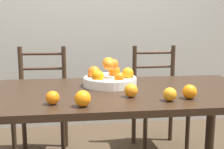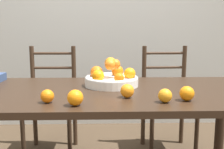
% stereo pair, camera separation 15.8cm
% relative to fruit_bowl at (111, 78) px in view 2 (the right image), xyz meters
% --- Properties ---
extents(wall_back, '(8.00, 0.06, 2.60)m').
position_rel_fruit_bowl_xyz_m(wall_back, '(-0.05, 1.34, 0.52)').
color(wall_back, beige).
rests_on(wall_back, ground_plane).
extents(dining_table, '(1.94, 0.87, 0.73)m').
position_rel_fruit_bowl_xyz_m(dining_table, '(-0.05, -0.13, -0.14)').
color(dining_table, black).
rests_on(dining_table, ground_plane).
extents(fruit_bowl, '(0.34, 0.34, 0.18)m').
position_rel_fruit_bowl_xyz_m(fruit_bowl, '(0.00, 0.00, 0.00)').
color(fruit_bowl, white).
rests_on(fruit_bowl, dining_table).
extents(orange_loose_0, '(0.07, 0.07, 0.07)m').
position_rel_fruit_bowl_xyz_m(orange_loose_0, '(0.25, -0.42, -0.02)').
color(orange_loose_0, orange).
rests_on(orange_loose_0, dining_table).
extents(orange_loose_1, '(0.07, 0.07, 0.07)m').
position_rel_fruit_bowl_xyz_m(orange_loose_1, '(0.37, -0.39, -0.01)').
color(orange_loose_1, orange).
rests_on(orange_loose_1, dining_table).
extents(orange_loose_2, '(0.07, 0.07, 0.07)m').
position_rel_fruit_bowl_xyz_m(orange_loose_2, '(0.08, -0.32, -0.01)').
color(orange_loose_2, orange).
rests_on(orange_loose_2, dining_table).
extents(orange_loose_3, '(0.07, 0.07, 0.07)m').
position_rel_fruit_bowl_xyz_m(orange_loose_3, '(-0.33, -0.41, -0.02)').
color(orange_loose_3, orange).
rests_on(orange_loose_3, dining_table).
extents(orange_loose_4, '(0.08, 0.08, 0.08)m').
position_rel_fruit_bowl_xyz_m(orange_loose_4, '(-0.18, -0.46, -0.01)').
color(orange_loose_4, orange).
rests_on(orange_loose_4, dining_table).
extents(chair_left, '(0.43, 0.41, 0.95)m').
position_rel_fruit_bowl_xyz_m(chair_left, '(-0.52, 0.60, -0.31)').
color(chair_left, '#382619').
rests_on(chair_left, ground_plane).
extents(chair_right, '(0.44, 0.42, 0.95)m').
position_rel_fruit_bowl_xyz_m(chair_right, '(0.52, 0.60, -0.31)').
color(chair_right, '#382619').
rests_on(chair_right, ground_plane).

